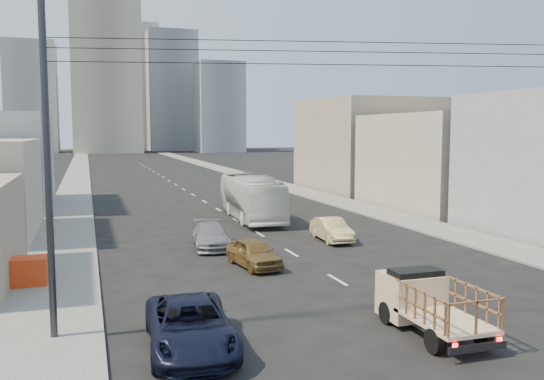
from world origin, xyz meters
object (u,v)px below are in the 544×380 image
city_bus (251,197)px  streetlamp_left (50,134)px  sedan_tan (332,230)px  flatbed_pickup (429,300)px  navy_pickup (190,326)px  crate_stack (24,271)px  sedan_brown (254,253)px  sedan_grey (211,236)px

city_bus → streetlamp_left: 26.08m
sedan_tan → streetlamp_left: size_ratio=0.34×
streetlamp_left → flatbed_pickup: bearing=-14.8°
navy_pickup → crate_stack: navy_pickup is taller
sedan_brown → sedan_tan: bearing=30.1°
sedan_brown → streetlamp_left: size_ratio=0.33×
sedan_grey → streetlamp_left: size_ratio=0.39×
navy_pickup → flatbed_pickup: bearing=-3.4°
sedan_tan → crate_stack: 17.34m
sedan_brown → sedan_tan: 7.99m
navy_pickup → sedan_brown: size_ratio=1.34×
navy_pickup → city_bus: (8.80, 24.43, 0.88)m
flatbed_pickup → crate_stack: size_ratio=2.45×
navy_pickup → sedan_brown: (4.74, 9.63, -0.06)m
flatbed_pickup → crate_stack: 16.42m
sedan_tan → sedan_brown: bearing=-138.6°
streetlamp_left → city_bus: bearing=60.5°
flatbed_pickup → city_bus: 25.37m
flatbed_pickup → navy_pickup: size_ratio=0.82×
navy_pickup → sedan_grey: size_ratio=1.14×
flatbed_pickup → navy_pickup: (-7.62, 0.90, -0.35)m
streetlamp_left → sedan_brown: bearing=41.3°
city_bus → streetlamp_left: size_ratio=0.97×
navy_pickup → crate_stack: bearing=124.3°
navy_pickup → streetlamp_left: streetlamp_left is taller
flatbed_pickup → sedan_tan: 15.86m
navy_pickup → sedan_tan: 18.27m
sedan_tan → sedan_grey: sedan_tan is taller
sedan_tan → sedan_grey: bearing=-178.3°
crate_stack → sedan_brown: bearing=3.2°
sedan_grey → city_bus: bearing=69.0°
flatbed_pickup → crate_stack: flatbed_pickup is taller
flatbed_pickup → sedan_brown: flatbed_pickup is taller
city_bus → sedan_brown: bearing=-101.7°
flatbed_pickup → sedan_brown: (-2.88, 10.54, -0.42)m
sedan_grey → crate_stack: sedan_grey is taller
navy_pickup → sedan_brown: navy_pickup is taller
flatbed_pickup → sedan_tan: bearing=77.6°
sedan_grey → sedan_tan: bearing=5.4°
flatbed_pickup → streetlamp_left: 12.98m
sedan_tan → streetlamp_left: bearing=-136.9°
sedan_tan → sedan_grey: (-7.31, 0.18, -0.00)m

